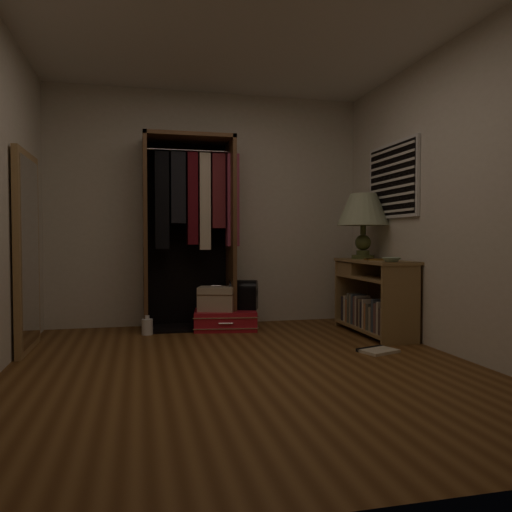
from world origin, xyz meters
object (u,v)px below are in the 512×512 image
at_px(open_wardrobe, 192,216).
at_px(train_case, 216,299).
at_px(floor_mirror, 27,252).
at_px(pink_suitcase, 225,320).
at_px(console_bookshelf, 372,295).
at_px(table_lamp, 363,211).
at_px(black_bag, 244,294).
at_px(white_jug, 147,326).

distance_m(open_wardrobe, train_case, 0.93).
distance_m(floor_mirror, train_case, 1.89).
distance_m(floor_mirror, pink_suitcase, 2.06).
distance_m(pink_suitcase, train_case, 0.25).
height_order(open_wardrobe, pink_suitcase, open_wardrobe).
bearing_deg(open_wardrobe, console_bookshelf, -22.71).
height_order(pink_suitcase, table_lamp, table_lamp).
bearing_deg(train_case, open_wardrobe, 158.67).
relative_size(pink_suitcase, black_bag, 2.17).
relative_size(table_lamp, white_jug, 3.54).
xyz_separation_m(console_bookshelf, floor_mirror, (-3.24, -0.04, 0.46)).
bearing_deg(pink_suitcase, white_jug, -163.43).
xyz_separation_m(open_wardrobe, white_jug, (-0.48, -0.29, -1.13)).
relative_size(pink_suitcase, white_jug, 3.75).
height_order(open_wardrobe, train_case, open_wardrobe).
bearing_deg(white_jug, floor_mirror, -154.35).
bearing_deg(console_bookshelf, floor_mirror, -179.31).
bearing_deg(floor_mirror, console_bookshelf, 0.69).
height_order(floor_mirror, black_bag, floor_mirror).
height_order(train_case, black_bag, black_bag).
distance_m(floor_mirror, table_lamp, 3.28).
bearing_deg(floor_mirror, black_bag, 17.39).
height_order(console_bookshelf, white_jug, console_bookshelf).
xyz_separation_m(console_bookshelf, table_lamp, (0.01, 0.23, 0.86)).
xyz_separation_m(floor_mirror, table_lamp, (3.24, 0.27, 0.40)).
xyz_separation_m(console_bookshelf, white_jug, (-2.23, 0.44, -0.31)).
bearing_deg(black_bag, console_bookshelf, -6.44).
xyz_separation_m(black_bag, table_lamp, (1.21, -0.36, 0.89)).
xyz_separation_m(table_lamp, white_jug, (-2.23, 0.21, -1.17)).
bearing_deg(pink_suitcase, open_wardrobe, 161.18).
relative_size(pink_suitcase, train_case, 1.67).
xyz_separation_m(open_wardrobe, floor_mirror, (-1.49, -0.77, -0.36)).
bearing_deg(open_wardrobe, floor_mirror, -152.65).
relative_size(console_bookshelf, pink_suitcase, 1.54).
height_order(floor_mirror, white_jug, floor_mirror).
bearing_deg(train_case, console_bookshelf, -2.16).
height_order(open_wardrobe, white_jug, open_wardrobe).
bearing_deg(table_lamp, white_jug, 174.58).
distance_m(black_bag, table_lamp, 1.55).
distance_m(console_bookshelf, open_wardrobe, 2.06).
bearing_deg(white_jug, pink_suitcase, 8.12).
bearing_deg(train_case, pink_suitcase, 27.72).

